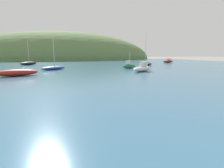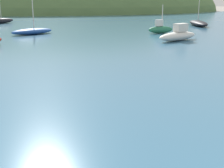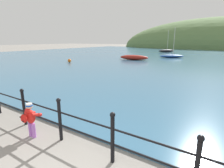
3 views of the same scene
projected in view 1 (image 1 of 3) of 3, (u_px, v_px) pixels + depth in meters
water at (80, 66)px, 30.50m from camera, size 80.00×60.00×0.10m
far_hillside at (63, 59)px, 65.30m from camera, size 68.80×37.84×20.14m
boat_nearest_quay at (16, 73)px, 16.58m from camera, size 3.98×1.74×0.64m
boat_blue_hull at (29, 63)px, 32.42m from camera, size 3.16×3.30×4.63m
boat_far_right at (142, 68)px, 21.00m from camera, size 3.63×2.56×1.15m
boat_mid_harbor at (168, 61)px, 41.16m from camera, size 3.28×1.57×0.97m
boat_green_fishing at (129, 66)px, 25.34m from camera, size 2.20×0.76×2.31m
boat_far_left at (54, 68)px, 23.00m from camera, size 3.60×2.72×4.31m
boat_twin_mast at (146, 63)px, 32.86m from camera, size 2.13×5.01×5.88m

